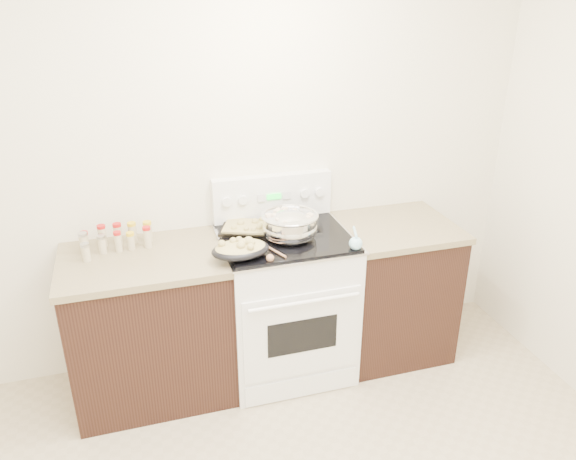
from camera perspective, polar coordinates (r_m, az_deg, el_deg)
name	(u,v)px	position (r m, az deg, el deg)	size (l,w,h in m)	color
room_shell	(307,210)	(1.69, 1.98, 2.09)	(4.10, 3.60, 2.75)	white
counter_left	(151,325)	(3.47, -13.74, -9.39)	(0.93, 0.67, 0.92)	black
counter_right	(390,287)	(3.81, 10.36, -5.74)	(0.73, 0.67, 0.92)	black
kitchen_range	(286,301)	(3.55, -0.25, -7.18)	(0.78, 0.73, 1.22)	white
mixing_bowl	(290,226)	(3.27, 0.19, 0.41)	(0.42, 0.42, 0.20)	silver
roasting_pan	(241,249)	(3.07, -4.84, -1.90)	(0.33, 0.24, 0.12)	black
baking_sheet	(252,227)	(3.40, -3.72, 0.26)	(0.43, 0.37, 0.06)	black
wooden_spoon	(271,255)	(3.07, -1.74, -2.56)	(0.12, 0.23, 0.04)	#A7734C
blue_ladle	(356,242)	(3.20, 6.88, -1.22)	(0.13, 0.26, 0.10)	#9DD8EA
spice_jars	(115,239)	(3.35, -17.18, -0.84)	(0.40, 0.22, 0.13)	#BFB28C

